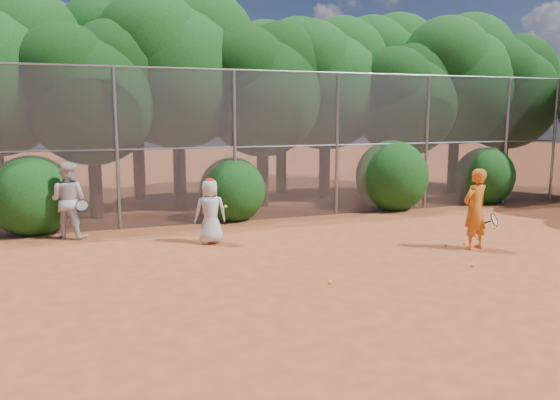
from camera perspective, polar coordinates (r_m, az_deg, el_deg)
name	(u,v)px	position (r m, az deg, el deg)	size (l,w,h in m)	color
ground	(383,280)	(9.78, 10.70, -8.23)	(80.00, 80.00, 0.00)	#A44825
fence_back	(266,144)	(14.79, -1.45, 5.82)	(20.05, 0.09, 4.03)	gray
tree_2	(92,87)	(15.86, -19.01, 11.09)	(3.99, 3.47, 5.47)	black
tree_3	(178,63)	(17.16, -10.57, 13.94)	(4.89, 4.26, 6.70)	black
tree_4	(263,85)	(17.13, -1.74, 11.95)	(4.19, 3.64, 5.73)	black
tree_5	(327,78)	(18.82, 4.90, 12.54)	(4.51, 3.92, 6.17)	black
tree_6	(407,96)	(19.11, 13.09, 10.55)	(3.86, 3.36, 5.29)	black
tree_7	(458,74)	(21.10, 18.11, 12.38)	(4.77, 4.14, 6.53)	black
tree_8	(508,88)	(22.12, 22.69, 10.75)	(4.25, 3.70, 5.82)	black
tree_10	(137,60)	(19.22, -14.74, 13.95)	(5.15, 4.48, 7.06)	black
tree_11	(282,77)	(19.92, 0.24, 12.71)	(4.64, 4.03, 6.35)	black
tree_12	(384,72)	(22.43, 10.83, 13.02)	(5.02, 4.37, 6.88)	black
bush_0	(32,192)	(14.47, -24.50, 0.75)	(2.00, 2.00, 2.00)	#104212
bush_1	(232,187)	(14.93, -5.01, 1.38)	(1.80, 1.80, 1.80)	#104212
bush_2	(392,173)	(16.90, 11.60, 2.79)	(2.20, 2.20, 2.20)	#104212
bush_3	(485,174)	(18.98, 20.63, 2.60)	(1.90, 1.90, 1.90)	#104212
player_yellow	(475,209)	(12.29, 19.72, -0.91)	(0.87, 0.62, 1.74)	orange
player_teen	(210,211)	(12.22, -7.29, -1.15)	(0.73, 0.49, 1.47)	silver
player_white	(68,200)	(13.55, -21.27, -0.03)	(1.07, 0.98, 1.78)	silver
ball_0	(465,243)	(12.76, 18.72, -4.33)	(0.07, 0.07, 0.07)	yellow
ball_1	(478,238)	(13.43, 19.98, -3.75)	(0.07, 0.07, 0.07)	yellow
ball_2	(473,265)	(11.01, 19.49, -6.45)	(0.07, 0.07, 0.07)	yellow
ball_3	(446,245)	(12.49, 16.94, -4.52)	(0.07, 0.07, 0.07)	yellow
ball_4	(330,282)	(9.41, 5.26, -8.58)	(0.07, 0.07, 0.07)	yellow
ball_5	(495,227)	(14.80, 21.53, -2.69)	(0.07, 0.07, 0.07)	yellow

